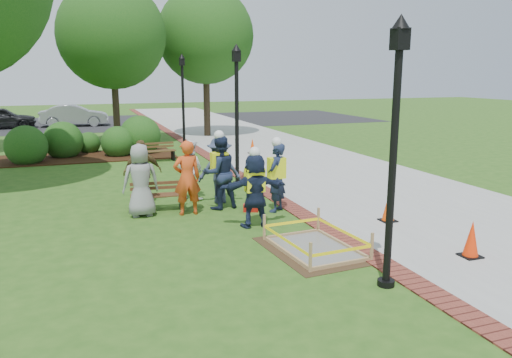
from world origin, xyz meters
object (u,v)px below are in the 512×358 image
object	(u,v)px
wet_concrete_pad	(315,239)
lamp_near	(394,135)
hivis_worker_a	(255,187)
hivis_worker_c	(220,171)
bench_near	(158,202)
hivis_worker_b	(276,175)
cone_front	(471,240)

from	to	relation	value
wet_concrete_pad	lamp_near	distance (m)	2.97
hivis_worker_a	hivis_worker_c	xyz separation A→B (m)	(-0.32, 1.75, 0.08)
lamp_near	hivis_worker_c	bearing A→B (deg)	102.83
bench_near	hivis_worker_b	xyz separation A→B (m)	(2.80, -1.03, 0.70)
wet_concrete_pad	hivis_worker_c	size ratio (longest dim) A/B	1.20
wet_concrete_pad	hivis_worker_b	size ratio (longest dim) A/B	1.29
cone_front	hivis_worker_a	distance (m)	4.55
lamp_near	hivis_worker_a	size ratio (longest dim) A/B	2.33
hivis_worker_a	hivis_worker_c	size ratio (longest dim) A/B	0.91
wet_concrete_pad	hivis_worker_b	xyz separation A→B (m)	(0.35, 2.88, 0.70)
cone_front	hivis_worker_c	distance (m)	6.11
cone_front	hivis_worker_c	world-z (taller)	hivis_worker_c
hivis_worker_c	lamp_near	bearing A→B (deg)	-77.17
cone_front	wet_concrete_pad	bearing A→B (deg)	152.04
hivis_worker_a	hivis_worker_c	bearing A→B (deg)	100.39
hivis_worker_b	lamp_near	bearing A→B (deg)	-90.02
wet_concrete_pad	hivis_worker_c	world-z (taller)	hivis_worker_c
wet_concrete_pad	bench_near	size ratio (longest dim) A/B	1.78
hivis_worker_a	hivis_worker_b	distance (m)	1.39
wet_concrete_pad	lamp_near	xyz separation A→B (m)	(0.35, -1.91, 2.25)
wet_concrete_pad	bench_near	distance (m)	4.61
lamp_near	hivis_worker_b	distance (m)	5.03
wet_concrete_pad	hivis_worker_a	world-z (taller)	hivis_worker_a
cone_front	lamp_near	xyz separation A→B (m)	(-2.23, -0.55, 2.13)
bench_near	hivis_worker_a	distance (m)	2.85
wet_concrete_pad	cone_front	bearing A→B (deg)	-27.96
wet_concrete_pad	cone_front	world-z (taller)	cone_front
bench_near	lamp_near	world-z (taller)	lamp_near
hivis_worker_a	hivis_worker_b	world-z (taller)	hivis_worker_b
bench_near	lamp_near	bearing A→B (deg)	-64.36
bench_near	hivis_worker_a	xyz separation A→B (m)	(1.86, -2.05, 0.68)
hivis_worker_c	cone_front	bearing A→B (deg)	-54.98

